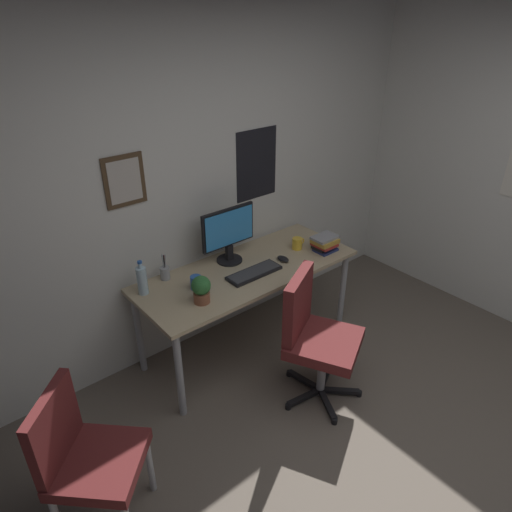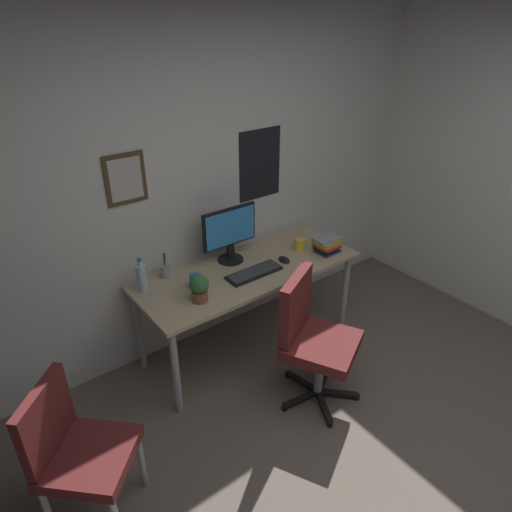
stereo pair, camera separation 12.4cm
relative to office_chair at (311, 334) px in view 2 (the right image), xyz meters
name	(u,v)px [view 2 (the right image)]	position (x,y,z in m)	size (l,w,h in m)	color
ground_plane	(416,512)	(-0.14, -1.04, -0.53)	(5.28, 5.28, 0.00)	#60564C
wall_back	(201,184)	(-0.14, 1.11, 0.77)	(4.40, 0.10, 2.60)	silver
desk	(248,277)	(-0.02, 0.69, 0.13)	(1.73, 0.69, 0.73)	tan
office_chair	(311,334)	(0.00, 0.00, 0.00)	(0.62, 0.62, 0.95)	#591E1E
side_chair	(76,448)	(-1.56, 0.08, -0.03)	(0.59, 0.59, 0.88)	#591E1E
monitor	(230,232)	(-0.05, 0.88, 0.44)	(0.46, 0.20, 0.43)	black
keyboard	(254,273)	(-0.03, 0.59, 0.21)	(0.43, 0.15, 0.03)	black
computer_mouse	(284,259)	(0.27, 0.60, 0.22)	(0.06, 0.11, 0.04)	black
water_bottle	(142,278)	(-0.78, 0.88, 0.31)	(0.07, 0.07, 0.25)	silver
coffee_mug_near	(300,244)	(0.50, 0.68, 0.25)	(0.12, 0.08, 0.09)	yellow
coffee_mug_far	(195,281)	(-0.47, 0.70, 0.25)	(0.12, 0.08, 0.10)	#2659B2
potted_plant	(199,287)	(-0.53, 0.54, 0.30)	(0.13, 0.13, 0.19)	brown
pen_cup	(165,270)	(-0.57, 0.95, 0.25)	(0.07, 0.07, 0.20)	#9EA0A5
book_stack_left	(327,244)	(0.64, 0.52, 0.27)	(0.21, 0.17, 0.13)	navy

